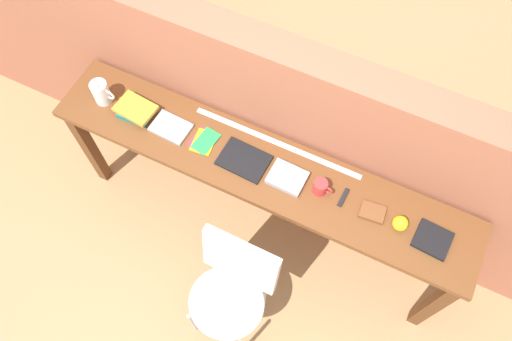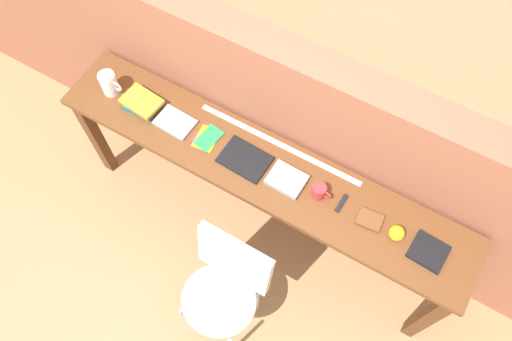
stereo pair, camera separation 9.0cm
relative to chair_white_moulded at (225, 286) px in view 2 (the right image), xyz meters
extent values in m
plane|color=tan|center=(-0.12, 0.31, -0.53)|extent=(40.00, 40.00, 0.00)
cube|color=#9E5B42|center=(-0.12, 0.95, 0.21)|extent=(6.00, 0.20, 1.47)
cube|color=brown|center=(-0.12, 0.61, 0.33)|extent=(2.50, 0.44, 0.04)
cube|color=#5B341A|center=(-1.31, 0.45, -0.11)|extent=(0.07, 0.07, 0.84)
cube|color=#5B341A|center=(1.07, 0.45, -0.11)|extent=(0.07, 0.07, 0.84)
cube|color=#5B341A|center=(-1.31, 0.77, -0.11)|extent=(0.07, 0.07, 0.84)
cube|color=#5B341A|center=(1.07, 0.77, -0.11)|extent=(0.07, 0.07, 0.84)
ellipsoid|color=white|center=(0.00, -0.07, -0.08)|extent=(0.44, 0.42, 0.08)
cube|color=white|center=(0.00, 0.12, 0.16)|extent=(0.44, 0.11, 0.40)
cylinder|color=#B2B2B7|center=(-0.17, -0.22, -0.32)|extent=(0.02, 0.02, 0.41)
cylinder|color=#B2B2B7|center=(-0.16, 0.09, -0.32)|extent=(0.02, 0.02, 0.41)
cylinder|color=#B2B2B7|center=(0.17, 0.09, -0.32)|extent=(0.02, 0.02, 0.41)
cylinder|color=white|center=(-1.14, 0.60, 0.43)|extent=(0.10, 0.10, 0.15)
cone|color=white|center=(-1.14, 0.57, 0.52)|extent=(0.04, 0.03, 0.04)
torus|color=white|center=(-1.08, 0.60, 0.44)|extent=(0.07, 0.01, 0.07)
cube|color=#19757A|center=(-0.91, 0.61, 0.37)|extent=(0.19, 0.17, 0.04)
cube|color=gold|center=(-0.91, 0.60, 0.40)|extent=(0.24, 0.18, 0.02)
cube|color=#9E9EA3|center=(-0.68, 0.60, 0.36)|extent=(0.23, 0.17, 0.02)
cube|color=#E5334C|center=(-0.48, 0.61, 0.35)|extent=(0.15, 0.17, 0.00)
cube|color=yellow|center=(-0.47, 0.60, 0.36)|extent=(0.13, 0.17, 0.00)
cube|color=green|center=(-0.46, 0.61, 0.36)|extent=(0.12, 0.18, 0.00)
cube|color=black|center=(-0.21, 0.59, 0.36)|extent=(0.28, 0.21, 0.02)
cube|color=#9E9EA3|center=(0.05, 0.60, 0.37)|extent=(0.20, 0.16, 0.03)
cylinder|color=red|center=(0.24, 0.61, 0.40)|extent=(0.08, 0.08, 0.09)
torus|color=red|center=(0.28, 0.61, 0.40)|extent=(0.06, 0.01, 0.06)
cube|color=black|center=(0.37, 0.62, 0.36)|extent=(0.03, 0.11, 0.02)
cube|color=brown|center=(0.54, 0.61, 0.37)|extent=(0.14, 0.11, 0.02)
sphere|color=yellow|center=(0.69, 0.60, 0.39)|extent=(0.08, 0.08, 0.08)
cube|color=black|center=(0.87, 0.60, 0.36)|extent=(0.19, 0.18, 0.02)
cube|color=silver|center=(-0.09, 0.78, 0.35)|extent=(1.02, 0.03, 0.00)
camera|label=1|loc=(0.42, -0.56, 2.80)|focal=35.00mm
camera|label=2|loc=(0.50, -0.51, 2.80)|focal=35.00mm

